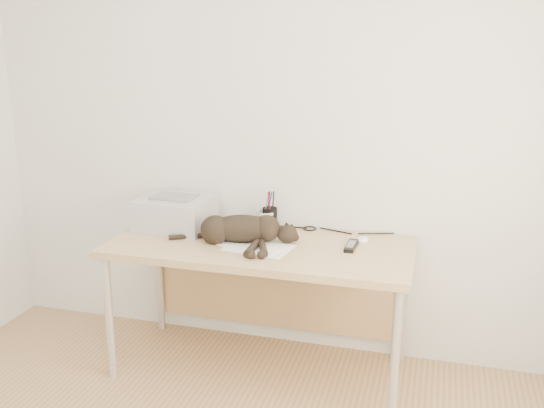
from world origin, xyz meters
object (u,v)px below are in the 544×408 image
(printer, at_px, (175,213))
(pen_cup, at_px, (270,217))
(mouse, at_px, (363,238))
(cat, at_px, (239,230))
(mug, at_px, (266,219))
(desk, at_px, (265,262))

(printer, relative_size, pen_cup, 1.91)
(printer, relative_size, mouse, 3.96)
(cat, bearing_deg, mug, 64.92)
(printer, relative_size, mug, 3.90)
(pen_cup, bearing_deg, mug, -151.25)
(cat, relative_size, mug, 6.71)
(desk, distance_m, mug, 0.27)
(mug, bearing_deg, desk, -76.26)
(printer, bearing_deg, mouse, 3.84)
(printer, xyz_separation_m, pen_cup, (0.51, 0.16, -0.03))
(desk, distance_m, mouse, 0.55)
(desk, height_order, cat, cat)
(desk, bearing_deg, cat, -138.01)
(cat, bearing_deg, printer, 148.91)
(pen_cup, bearing_deg, desk, -81.85)
(cat, distance_m, pen_cup, 0.32)
(pen_cup, bearing_deg, printer, -162.54)
(mug, distance_m, pen_cup, 0.02)
(mug, bearing_deg, printer, -162.99)
(printer, bearing_deg, pen_cup, 17.46)
(desk, relative_size, mug, 15.22)
(desk, height_order, mug, mug)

